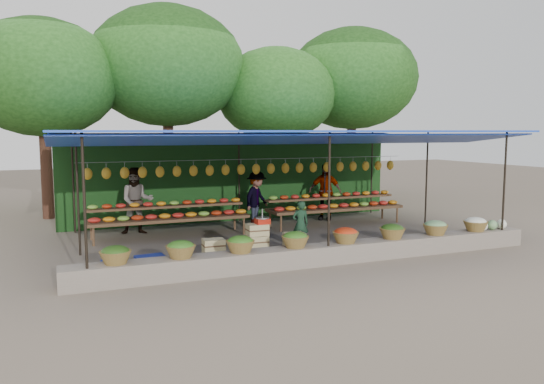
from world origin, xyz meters
name	(u,v)px	position (x,y,z in m)	size (l,w,h in m)	color
ground	(275,239)	(0.00, 0.00, 0.00)	(60.00, 60.00, 0.00)	#6B5E4E
stone_curb	(325,254)	(0.00, -2.75, 0.20)	(10.60, 0.55, 0.40)	#74695D
stall_canopy	(274,136)	(0.00, 0.08, 2.67)	(10.80, 6.60, 2.82)	black
produce_baskets	(321,237)	(-0.10, -2.75, 0.56)	(8.98, 0.58, 0.34)	brown
netting_backdrop	(237,181)	(0.00, 3.15, 1.25)	(10.60, 0.06, 2.50)	#1B4619
tree_row	(223,78)	(0.50, 6.09, 4.70)	(16.51, 5.50, 7.12)	#381F14
fruit_table_left	(169,214)	(-2.49, 1.35, 0.61)	(4.21, 0.95, 0.93)	#503520
fruit_table_right	(335,204)	(2.51, 1.35, 0.61)	(4.21, 0.95, 0.93)	#503520
crate_counter	(256,245)	(-1.21, -1.80, 0.31)	(2.36, 0.36, 0.77)	tan
weighing_scale	(262,220)	(-1.06, -1.80, 0.85)	(0.31, 0.31, 0.33)	red
vendor_seated	(300,224)	(0.20, -1.11, 0.57)	(0.41, 0.27, 1.13)	#1B3C25
customer_left	(137,201)	(-3.22, 2.06, 0.91)	(0.89, 0.69, 1.82)	slate
customer_mid	(257,198)	(0.30, 2.16, 0.81)	(1.04, 0.60, 1.61)	slate
customer_right	(325,192)	(2.63, 2.20, 0.89)	(1.05, 0.44, 1.79)	slate
blue_crate_front	(113,267)	(-4.27, -1.88, 0.13)	(0.44, 0.31, 0.26)	navy
blue_crate_back	(150,264)	(-3.57, -2.10, 0.17)	(0.56, 0.41, 0.34)	navy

